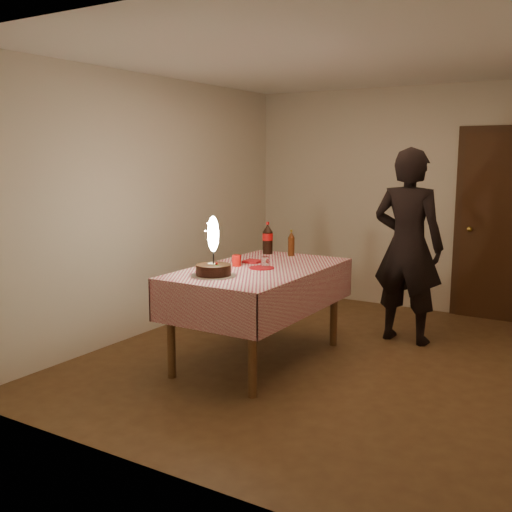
# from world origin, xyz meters

# --- Properties ---
(ground) EXTENTS (4.00, 4.50, 0.01)m
(ground) POSITION_xyz_m (0.00, 0.00, 0.00)
(ground) COLOR brown
(ground) RESTS_ON ground
(room_shell) EXTENTS (4.04, 4.54, 2.62)m
(room_shell) POSITION_xyz_m (0.03, 0.08, 1.65)
(room_shell) COLOR beige
(room_shell) RESTS_ON ground
(dining_table) EXTENTS (1.02, 1.72, 0.84)m
(dining_table) POSITION_xyz_m (-0.56, -0.31, 0.73)
(dining_table) COLOR brown
(dining_table) RESTS_ON ground
(birthday_cake) EXTENTS (0.36, 0.36, 0.49)m
(birthday_cake) POSITION_xyz_m (-0.69, -0.81, 0.95)
(birthday_cake) COLOR white
(birthday_cake) RESTS_ON dining_table
(red_plate) EXTENTS (0.22, 0.22, 0.01)m
(red_plate) POSITION_xyz_m (-0.52, -0.32, 0.84)
(red_plate) COLOR red
(red_plate) RESTS_ON dining_table
(red_cup) EXTENTS (0.08, 0.08, 0.10)m
(red_cup) POSITION_xyz_m (-0.76, -0.35, 0.89)
(red_cup) COLOR #BA120C
(red_cup) RESTS_ON dining_table
(clear_cup) EXTENTS (0.07, 0.07, 0.09)m
(clear_cup) POSITION_xyz_m (-0.53, -0.25, 0.88)
(clear_cup) COLOR white
(clear_cup) RESTS_ON dining_table
(napkin_stack) EXTENTS (0.15, 0.15, 0.02)m
(napkin_stack) POSITION_xyz_m (-0.74, -0.12, 0.85)
(napkin_stack) COLOR #A01218
(napkin_stack) RESTS_ON dining_table
(cola_bottle) EXTENTS (0.10, 0.10, 0.32)m
(cola_bottle) POSITION_xyz_m (-0.87, 0.39, 0.99)
(cola_bottle) COLOR black
(cola_bottle) RESTS_ON dining_table
(amber_bottle_left) EXTENTS (0.06, 0.06, 0.25)m
(amber_bottle_left) POSITION_xyz_m (-0.61, 0.40, 0.96)
(amber_bottle_left) COLOR #51260D
(amber_bottle_left) RESTS_ON dining_table
(photographer) EXTENTS (0.71, 0.49, 1.88)m
(photographer) POSITION_xyz_m (0.37, 0.93, 0.94)
(photographer) COLOR black
(photographer) RESTS_ON ground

